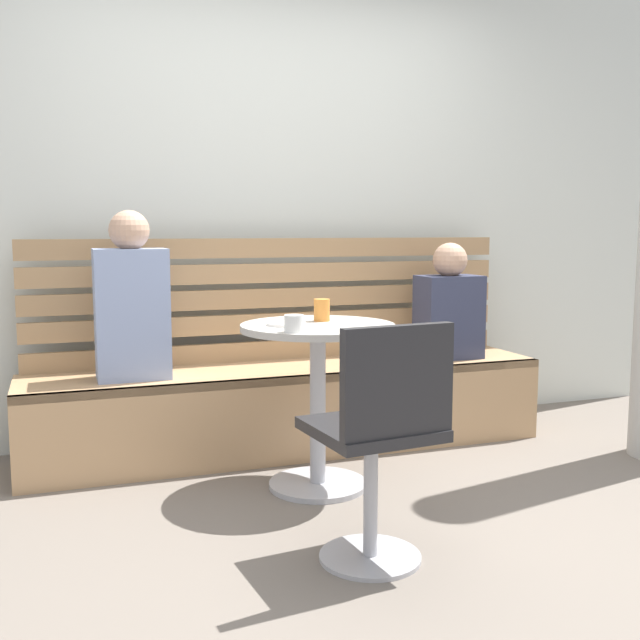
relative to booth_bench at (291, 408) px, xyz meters
The scene contains 11 objects.
ground 1.22m from the booth_bench, 90.00° to the right, with size 8.00×8.00×0.00m, color #70665B.
back_wall 1.31m from the booth_bench, 90.00° to the left, with size 5.20×0.10×2.90m, color silver.
booth_bench is the anchor object (origin of this frame).
booth_backrest 0.61m from the booth_bench, 90.00° to the left, with size 2.65×0.04×0.66m.
cafe_table 0.66m from the booth_bench, 95.75° to the right, with size 0.68×0.68×0.74m.
white_chair 1.43m from the booth_bench, 95.05° to the right, with size 0.44×0.44×0.85m.
person_adult 0.99m from the booth_bench, behind, with size 0.34×0.22×0.80m.
person_child_left 1.04m from the booth_bench, ahead, with size 0.34×0.22×0.64m.
cup_ceramic_white 1.00m from the booth_bench, 106.38° to the right, with size 0.08×0.08×0.07m, color white.
cup_tumbler_orange 0.76m from the booth_bench, 90.91° to the right, with size 0.07×0.07×0.10m, color orange.
plate_small 0.81m from the booth_bench, 108.99° to the right, with size 0.17×0.17×0.01m, color white.
Camera 1 is at (-1.13, -2.41, 1.15)m, focal length 41.35 mm.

